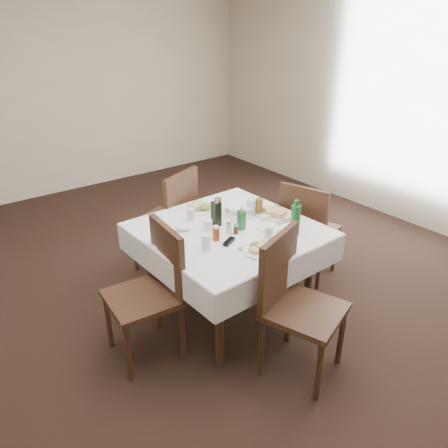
% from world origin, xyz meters
% --- Properties ---
extents(ground_plane, '(7.00, 7.00, 0.00)m').
position_xyz_m(ground_plane, '(0.00, 0.00, 0.00)').
color(ground_plane, black).
extents(room_shell, '(6.04, 7.04, 2.80)m').
position_xyz_m(room_shell, '(0.00, 0.00, 1.71)').
color(room_shell, '#C5B398').
rests_on(room_shell, ground).
extents(dining_table, '(1.32, 1.32, 0.76)m').
position_xyz_m(dining_table, '(0.20, -0.10, 0.68)').
color(dining_table, black).
rests_on(dining_table, ground).
extents(chair_north, '(0.63, 0.63, 1.01)m').
position_xyz_m(chair_north, '(0.18, 0.73, 0.58)').
color(chair_north, black).
rests_on(chair_north, ground).
extents(chair_south, '(0.61, 0.61, 1.01)m').
position_xyz_m(chair_south, '(0.14, -0.87, 0.58)').
color(chair_south, black).
rests_on(chair_south, ground).
extents(chair_east, '(0.57, 0.57, 0.95)m').
position_xyz_m(chair_east, '(1.06, -0.15, 0.54)').
color(chair_east, black).
rests_on(chair_east, ground).
extents(chair_west, '(0.51, 0.51, 0.99)m').
position_xyz_m(chair_west, '(-0.52, -0.17, 0.57)').
color(chair_west, black).
rests_on(chair_west, ground).
extents(meal_north, '(0.27, 0.27, 0.06)m').
position_xyz_m(meal_north, '(0.24, 0.32, 0.79)').
color(meal_north, white).
rests_on(meal_north, dining_table).
extents(meal_south, '(0.26, 0.26, 0.06)m').
position_xyz_m(meal_south, '(0.16, -0.53, 0.78)').
color(meal_south, white).
rests_on(meal_south, dining_table).
extents(meal_east, '(0.29, 0.29, 0.06)m').
position_xyz_m(meal_east, '(0.65, -0.14, 0.79)').
color(meal_east, white).
rests_on(meal_east, dining_table).
extents(meal_west, '(0.24, 0.24, 0.05)m').
position_xyz_m(meal_west, '(-0.30, -0.04, 0.78)').
color(meal_west, white).
rests_on(meal_west, dining_table).
extents(side_plate_a, '(0.18, 0.18, 0.01)m').
position_xyz_m(side_plate_a, '(-0.04, 0.14, 0.77)').
color(side_plate_a, white).
rests_on(side_plate_a, dining_table).
extents(side_plate_b, '(0.17, 0.17, 0.01)m').
position_xyz_m(side_plate_b, '(0.44, -0.31, 0.77)').
color(side_plate_b, white).
rests_on(side_plate_b, dining_table).
extents(water_n, '(0.06, 0.06, 0.11)m').
position_xyz_m(water_n, '(0.03, 0.18, 0.82)').
color(water_n, silver).
rests_on(water_n, dining_table).
extents(water_s, '(0.06, 0.06, 0.12)m').
position_xyz_m(water_s, '(0.30, -0.45, 0.82)').
color(water_s, silver).
rests_on(water_s, dining_table).
extents(water_e, '(0.07, 0.07, 0.14)m').
position_xyz_m(water_e, '(0.50, -0.02, 0.83)').
color(water_e, silver).
rests_on(water_e, dining_table).
extents(water_w, '(0.06, 0.06, 0.12)m').
position_xyz_m(water_w, '(-0.14, -0.28, 0.82)').
color(water_w, silver).
rests_on(water_w, dining_table).
extents(iced_tea_a, '(0.06, 0.06, 0.13)m').
position_xyz_m(iced_tea_a, '(0.31, 0.19, 0.83)').
color(iced_tea_a, brown).
rests_on(iced_tea_a, dining_table).
extents(iced_tea_b, '(0.07, 0.07, 0.14)m').
position_xyz_m(iced_tea_b, '(0.56, -0.04, 0.83)').
color(iced_tea_b, brown).
rests_on(iced_tea_b, dining_table).
extents(bread_basket, '(0.24, 0.24, 0.08)m').
position_xyz_m(bread_basket, '(0.43, 0.04, 0.80)').
color(bread_basket, silver).
rests_on(bread_basket, dining_table).
extents(oil_cruet_dark, '(0.06, 0.06, 0.26)m').
position_xyz_m(oil_cruet_dark, '(0.15, -0.00, 0.87)').
color(oil_cruet_dark, black).
rests_on(oil_cruet_dark, dining_table).
extents(oil_cruet_green, '(0.05, 0.05, 0.20)m').
position_xyz_m(oil_cruet_green, '(0.27, -0.18, 0.85)').
color(oil_cruet_green, '#1B6427').
rests_on(oil_cruet_green, dining_table).
extents(ketchup_bottle, '(0.05, 0.05, 0.11)m').
position_xyz_m(ketchup_bottle, '(0.00, -0.20, 0.82)').
color(ketchup_bottle, maroon).
rests_on(ketchup_bottle, dining_table).
extents(salt_shaker, '(0.04, 0.04, 0.09)m').
position_xyz_m(salt_shaker, '(0.14, -0.18, 0.81)').
color(salt_shaker, white).
rests_on(salt_shaker, dining_table).
extents(pepper_shaker, '(0.03, 0.03, 0.08)m').
position_xyz_m(pepper_shaker, '(0.19, -0.21, 0.80)').
color(pepper_shaker, '#392818').
rests_on(pepper_shaker, dining_table).
extents(coffee_mug, '(0.13, 0.12, 0.09)m').
position_xyz_m(coffee_mug, '(0.04, -0.04, 0.80)').
color(coffee_mug, white).
rests_on(coffee_mug, dining_table).
extents(sunglasses, '(0.13, 0.09, 0.03)m').
position_xyz_m(sunglasses, '(0.05, -0.30, 0.78)').
color(sunglasses, black).
rests_on(sunglasses, dining_table).
extents(green_bottle, '(0.07, 0.07, 0.28)m').
position_xyz_m(green_bottle, '(0.54, -0.49, 0.89)').
color(green_bottle, '#1B6427').
rests_on(green_bottle, dining_table).
extents(sugar_caddy, '(0.08, 0.05, 0.04)m').
position_xyz_m(sugar_caddy, '(0.53, -0.17, 0.78)').
color(sugar_caddy, white).
rests_on(sugar_caddy, dining_table).
extents(cutlery_n, '(0.09, 0.18, 0.01)m').
position_xyz_m(cutlery_n, '(0.33, 0.31, 0.77)').
color(cutlery_n, silver).
rests_on(cutlery_n, dining_table).
extents(cutlery_s, '(0.07, 0.21, 0.01)m').
position_xyz_m(cutlery_s, '(0.05, -0.51, 0.77)').
color(cutlery_s, silver).
rests_on(cutlery_s, dining_table).
extents(cutlery_e, '(0.17, 0.04, 0.01)m').
position_xyz_m(cutlery_e, '(0.62, -0.30, 0.77)').
color(cutlery_e, silver).
rests_on(cutlery_e, dining_table).
extents(cutlery_w, '(0.21, 0.13, 0.01)m').
position_xyz_m(cutlery_w, '(-0.17, 0.08, 0.77)').
color(cutlery_w, silver).
rests_on(cutlery_w, dining_table).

